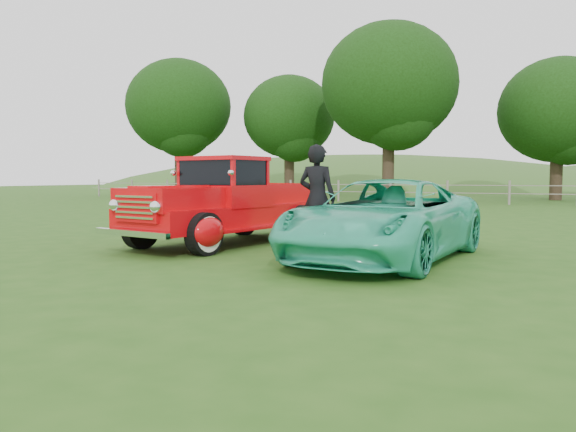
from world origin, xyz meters
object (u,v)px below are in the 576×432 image
at_px(tree_far_west, 179,107).
at_px(man, 317,198).
at_px(tree_near_west, 389,85).
at_px(tree_near_east, 558,110).
at_px(red_pickup, 226,205).
at_px(teal_sedan, 385,220).
at_px(tree_mid_west, 289,117).

xyz_separation_m(tree_far_west, man, (21.29, -24.22, -5.50)).
bearing_deg(tree_near_west, tree_near_east, 23.96).
bearing_deg(tree_far_west, red_pickup, -51.37).
bearing_deg(man, tree_near_west, -74.11).
height_order(teal_sedan, man, man).
height_order(tree_far_west, tree_mid_west, tree_far_west).
distance_m(tree_mid_west, tree_near_east, 17.03).
xyz_separation_m(red_pickup, teal_sedan, (3.57, -0.74, -0.13)).
distance_m(tree_near_east, teal_sedan, 28.17).
distance_m(tree_far_west, tree_near_east, 25.21).
bearing_deg(man, teal_sedan, 164.58).
height_order(tree_near_west, man, tree_near_west).
distance_m(tree_far_west, red_pickup, 31.19).
distance_m(tree_far_west, teal_sedan, 34.05).
bearing_deg(tree_near_west, red_pickup, -82.21).
distance_m(tree_near_east, man, 27.80).
bearing_deg(tree_near_east, tree_near_west, -156.04).
bearing_deg(tree_near_east, red_pickup, -102.26).
bearing_deg(red_pickup, tree_far_west, 137.53).
xyz_separation_m(tree_mid_west, man, (13.29, -26.22, -4.57)).
relative_size(tree_far_west, teal_sedan, 2.06).
distance_m(tree_far_west, tree_mid_west, 8.30).
bearing_deg(tree_mid_west, teal_sedan, -61.15).
height_order(tree_far_west, tree_near_west, tree_near_west).
distance_m(red_pickup, man, 2.17).
relative_size(tree_near_west, tree_near_east, 1.25).
xyz_separation_m(tree_mid_west, red_pickup, (11.14, -25.95, -4.75)).
distance_m(tree_near_west, teal_sedan, 25.38).
relative_size(tree_far_west, red_pickup, 1.91).
height_order(tree_mid_west, teal_sedan, tree_mid_west).
distance_m(tree_mid_west, tree_near_west, 8.63).
relative_size(tree_near_east, teal_sedan, 1.73).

